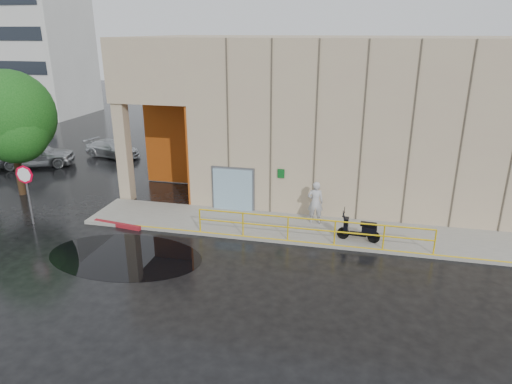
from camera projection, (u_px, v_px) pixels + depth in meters
The scene contains 13 objects.
ground at pixel (185, 271), 16.67m from camera, with size 120.00×120.00×0.00m, color black.
sidewalk at pixel (308, 230), 19.94m from camera, with size 20.00×3.00×0.15m, color gray.
building at pixel (346, 112), 24.28m from camera, with size 20.00×10.17×8.00m.
guardrail at pixel (311, 230), 18.45m from camera, with size 9.56×0.06×1.03m.
distant_building at pixel (20, 38), 45.73m from camera, with size 12.00×8.08×15.00m.
person at pixel (315, 202), 20.18m from camera, with size 0.70×0.46×1.93m, color #ADADB2.
scooter at pixel (360, 224), 18.46m from camera, with size 1.75×0.69×1.34m.
stop_sign at pixel (26, 182), 20.01m from camera, with size 0.83×0.11×2.78m.
red_curb at pixel (117, 225), 20.40m from camera, with size 2.40×0.18×0.18m, color maroon.
puddle at pixel (125, 256), 17.76m from camera, with size 6.21×3.82×0.01m, color black.
car_a at pixel (35, 154), 29.21m from camera, with size 1.93×4.80×1.63m, color #A4A7AA.
car_c at pixel (112, 149), 31.44m from camera, with size 1.63×4.02×1.17m, color #BABEC2.
tree_near at pixel (10, 120), 22.97m from camera, with size 4.60×4.60×6.52m.
Camera 1 is at (5.83, -13.78, 8.32)m, focal length 32.00 mm.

